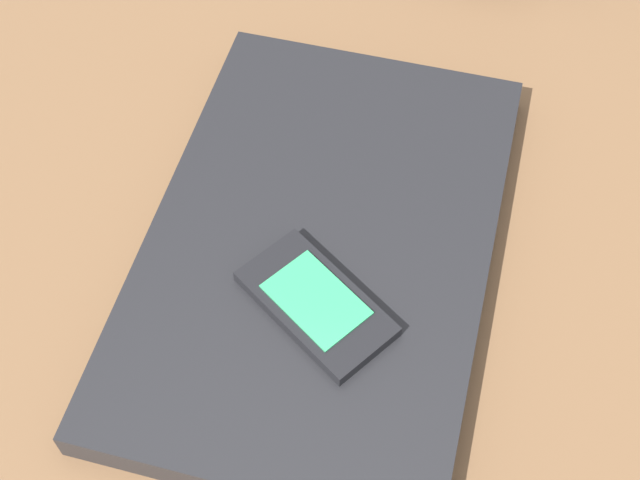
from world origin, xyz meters
The scene contains 3 objects.
desk_surface centered at (0.00, 0.00, 1.50)cm, with size 120.00×80.00×3.00cm, color brown.
laptop_closed centered at (-2.04, 1.58, 4.19)cm, with size 35.60×22.82×2.38cm, color black.
cell_phone_on_laptop centered at (3.38, 2.46, 5.87)cm, with size 10.24×11.28×1.06cm.
Camera 1 is at (31.14, 8.55, 54.07)cm, focal length 49.57 mm.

